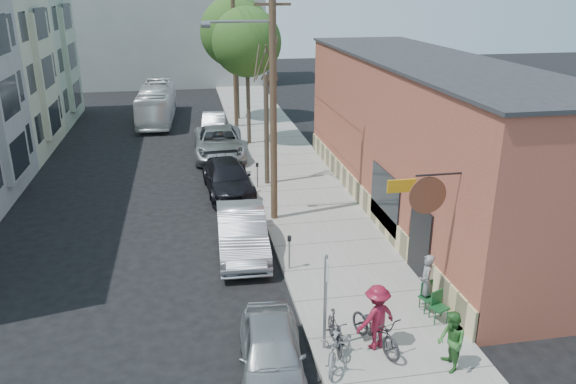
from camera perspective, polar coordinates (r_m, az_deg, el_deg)
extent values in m
plane|color=black|center=(19.38, -6.39, -8.93)|extent=(120.00, 120.00, 0.00)
cube|color=gray|center=(29.89, 0.14, 2.06)|extent=(4.50, 58.00, 0.15)
cube|color=#994B39|center=(24.84, 13.62, 5.32)|extent=(5.00, 20.00, 6.50)
cube|color=#2B2B2D|center=(24.23, 14.27, 12.88)|extent=(5.20, 20.20, 0.12)
cube|color=#DBC789|center=(24.78, 7.76, -0.89)|extent=(0.10, 20.00, 1.10)
cube|color=black|center=(19.34, 13.24, -5.12)|extent=(0.10, 1.60, 2.60)
cube|color=black|center=(22.20, 9.81, -0.65)|extent=(0.08, 3.00, 2.20)
cylinder|color=brown|center=(16.14, 13.99, -0.34)|extent=(1.10, 0.06, 1.10)
cube|color=#BD9016|center=(19.17, 11.46, 0.61)|extent=(1.00, 0.08, 0.45)
cube|color=beige|center=(36.23, -23.98, 10.77)|extent=(1.10, 3.20, 7.00)
cube|color=#A8B599|center=(44.60, -25.26, 12.07)|extent=(6.00, 8.00, 9.00)
cube|color=#A8B599|center=(43.99, -21.73, 12.46)|extent=(1.10, 3.20, 7.00)
cube|color=#9C9B97|center=(59.03, -11.88, 16.54)|extent=(18.00, 8.00, 12.00)
cube|color=slate|center=(15.10, 3.80, -11.18)|extent=(0.07, 0.07, 2.80)
cube|color=silver|center=(14.60, 3.89, -7.83)|extent=(0.02, 0.45, 0.60)
cylinder|color=slate|center=(19.46, 0.14, -6.34)|extent=(0.06, 0.06, 1.10)
cylinder|color=black|center=(19.20, 0.14, -4.73)|extent=(0.14, 0.14, 0.18)
cylinder|color=slate|center=(27.25, -3.12, 1.58)|extent=(0.06, 0.06, 1.10)
cylinder|color=black|center=(27.06, -3.15, 2.79)|extent=(0.14, 0.14, 0.18)
cylinder|color=#503A28|center=(22.37, -1.51, 9.27)|extent=(0.28, 0.28, 10.00)
cube|color=#503A28|center=(21.97, -1.60, 18.53)|extent=(1.40, 0.10, 0.10)
cylinder|color=slate|center=(21.76, -8.38, 16.47)|extent=(0.35, 0.24, 0.24)
cylinder|color=#503A28|center=(38.85, -5.47, 13.87)|extent=(0.28, 0.28, 10.00)
cylinder|color=#44392C|center=(27.23, -2.20, 6.27)|extent=(0.24, 0.24, 5.37)
cylinder|color=#44392C|center=(34.64, -4.07, 9.60)|extent=(0.24, 0.24, 5.77)
sphere|color=#335B1F|center=(34.20, -4.20, 14.95)|extent=(4.09, 4.09, 4.09)
cylinder|color=#44392C|center=(41.53, -5.19, 11.38)|extent=(0.24, 0.24, 5.82)
sphere|color=#335B1F|center=(41.16, -5.34, 15.88)|extent=(5.00, 5.00, 5.00)
imported|color=slate|center=(17.59, 13.85, -8.84)|extent=(0.62, 0.75, 1.76)
imported|color=#306A2A|center=(15.22, 16.26, -14.38)|extent=(0.69, 0.85, 1.63)
imported|color=maroon|center=(15.54, 8.98, -12.44)|extent=(1.37, 1.07, 1.86)
imported|color=black|center=(15.75, 8.90, -13.64)|extent=(1.34, 2.18, 1.08)
imported|color=black|center=(15.65, 4.79, -13.90)|extent=(0.53, 1.66, 0.98)
imported|color=slate|center=(15.10, 4.87, -15.31)|extent=(1.34, 2.00, 1.00)
imported|color=#979B9E|center=(14.74, -1.68, -16.02)|extent=(1.99, 4.20, 1.39)
imported|color=#AAAAB2|center=(20.87, -4.71, -4.11)|extent=(1.93, 5.08, 1.65)
imported|color=black|center=(26.96, -6.14, 1.38)|extent=(2.41, 5.24, 1.48)
imported|color=#929698|center=(32.77, -7.01, 4.96)|extent=(2.91, 6.16, 1.70)
imported|color=#B4B7BC|center=(38.27, -7.56, 6.90)|extent=(1.83, 4.26, 1.37)
imported|color=white|center=(42.66, -13.18, 8.80)|extent=(2.63, 9.53, 2.63)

